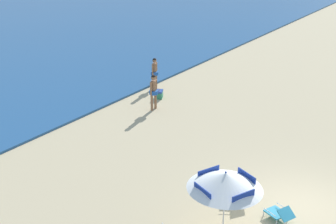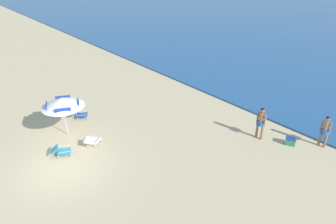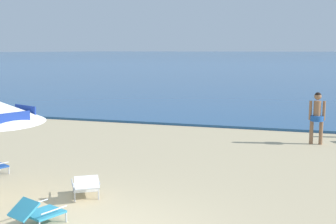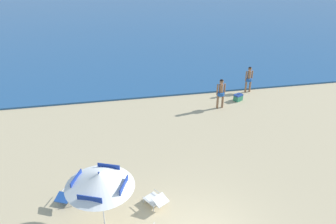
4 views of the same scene
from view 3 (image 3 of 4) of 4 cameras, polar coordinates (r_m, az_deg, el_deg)
ocean_water at (r=417.13m, az=16.63°, el=7.40°), size 800.00×800.00×0.10m
lounge_chair_under_umbrella at (r=9.47m, az=-10.71°, el=-9.46°), size 0.91×1.02×0.51m
lounge_chair_beside_umbrella at (r=8.25m, az=-16.76°, el=-12.42°), size 0.83×1.03×0.53m
person_standing_beside at (r=15.17m, az=18.97°, el=-0.29°), size 0.52×0.43×1.74m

